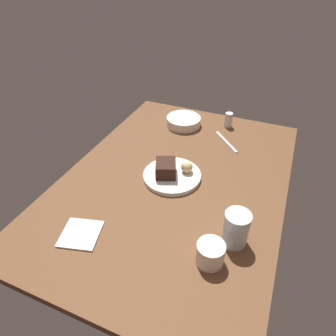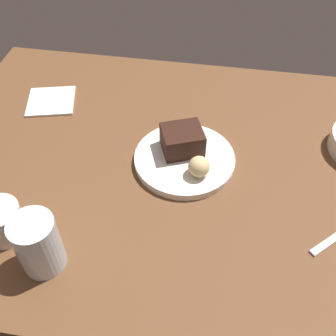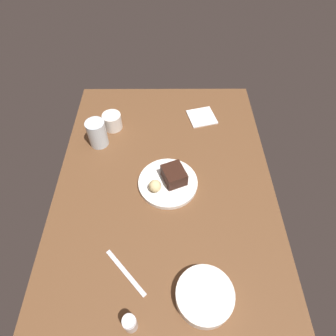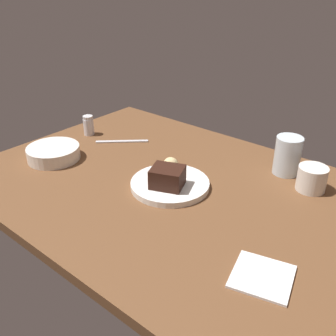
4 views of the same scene
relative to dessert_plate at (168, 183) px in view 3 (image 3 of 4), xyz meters
The scene contains 10 objects.
dining_table 2.70cm from the dessert_plate, 84.91° to the left, with size 120.00×84.00×3.00cm, color brown.
dessert_plate is the anchor object (origin of this frame).
chocolate_cake_slice 4.49cm from the dessert_plate, 65.34° to the right, with size 7.67×8.91×5.66cm, color black.
bread_roll 6.78cm from the dessert_plate, 126.87° to the left, with size 4.67×4.67×4.67cm, color #DBC184.
salt_shaker 49.77cm from the dessert_plate, 167.75° to the left, with size 3.88×3.88×7.42cm.
water_glass 37.23cm from the dessert_plate, 53.45° to the left, with size 7.99×7.99×11.90cm, color silver.
side_bowl 42.57cm from the dessert_plate, 165.58° to the right, with size 17.16×17.16×4.38cm, color white.
coffee_cup 40.44cm from the dessert_plate, 37.88° to the left, with size 8.26×8.26×7.20cm, color silver.
butter_knife 36.37cm from the dessert_plate, 158.29° to the left, with size 19.00×1.40×0.50cm, color silver.
folded_napkin 41.43cm from the dessert_plate, 22.82° to the right, with size 12.08×11.95×0.60cm, color white.
Camera 3 is at (-62.71, -1.03, 93.76)cm, focal length 30.33 mm.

